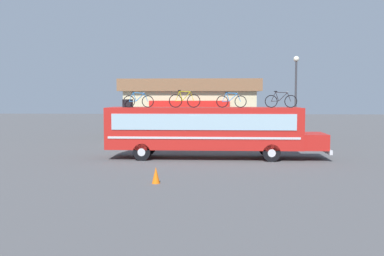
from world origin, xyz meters
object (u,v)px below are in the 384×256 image
at_px(rooftop_bicycle_3, 231,101).
at_px(traffic_cone, 156,175).
at_px(rooftop_bicycle_1, 138,101).
at_px(luggage_bag_1, 128,103).
at_px(bus, 208,129).
at_px(rooftop_bicycle_4, 281,101).
at_px(street_lamp, 296,90).
at_px(rooftop_bicycle_2, 185,100).

distance_m(rooftop_bicycle_3, traffic_cone, 8.24).
bearing_deg(traffic_cone, rooftop_bicycle_1, 105.61).
relative_size(luggage_bag_1, traffic_cone, 0.82).
bearing_deg(bus, rooftop_bicycle_4, -5.93).
xyz_separation_m(rooftop_bicycle_1, rooftop_bicycle_3, (5.22, 0.04, -0.00)).
bearing_deg(rooftop_bicycle_3, bus, 167.19).
bearing_deg(rooftop_bicycle_4, bus, 174.07).
bearing_deg(traffic_cone, rooftop_bicycle_4, 48.75).
xyz_separation_m(traffic_cone, street_lamp, (7.87, 12.76, 3.62)).
height_order(rooftop_bicycle_1, street_lamp, street_lamp).
height_order(rooftop_bicycle_1, traffic_cone, rooftop_bicycle_1).
relative_size(luggage_bag_1, rooftop_bicycle_1, 0.32).
relative_size(luggage_bag_1, rooftop_bicycle_2, 0.31).
bearing_deg(rooftop_bicycle_2, luggage_bag_1, 172.57).
bearing_deg(rooftop_bicycle_2, street_lamp, 39.27).
bearing_deg(street_lamp, traffic_cone, -121.65).
relative_size(bus, rooftop_bicycle_1, 7.13).
xyz_separation_m(bus, rooftop_bicycle_3, (1.28, -0.29, 1.58)).
xyz_separation_m(bus, luggage_bag_1, (-4.62, 0.05, 1.44)).
height_order(rooftop_bicycle_1, rooftop_bicycle_4, rooftop_bicycle_4).
height_order(luggage_bag_1, rooftop_bicycle_3, rooftop_bicycle_3).
distance_m(rooftop_bicycle_1, rooftop_bicycle_4, 7.94).
distance_m(bus, rooftop_bicycle_2, 2.12).
distance_m(rooftop_bicycle_2, rooftop_bicycle_4, 5.33).
bearing_deg(rooftop_bicycle_4, rooftop_bicycle_3, 177.39).
relative_size(rooftop_bicycle_1, street_lamp, 0.28).
bearing_deg(rooftop_bicycle_4, luggage_bag_1, 176.90).
relative_size(bus, street_lamp, 1.98).
xyz_separation_m(bus, rooftop_bicycle_4, (4.00, -0.42, 1.59)).
bearing_deg(rooftop_bicycle_1, rooftop_bicycle_3, 0.40).
bearing_deg(rooftop_bicycle_2, bus, 15.92).
bearing_deg(rooftop_bicycle_4, rooftop_bicycle_2, 179.60).
height_order(bus, luggage_bag_1, luggage_bag_1).
bearing_deg(traffic_cone, bus, 74.59).
distance_m(rooftop_bicycle_4, street_lamp, 6.24).
height_order(rooftop_bicycle_3, rooftop_bicycle_4, rooftop_bicycle_4).
bearing_deg(rooftop_bicycle_2, rooftop_bicycle_4, -0.40).
height_order(rooftop_bicycle_2, street_lamp, street_lamp).
bearing_deg(street_lamp, luggage_bag_1, -152.54).
xyz_separation_m(luggage_bag_1, traffic_cone, (2.62, -7.31, -2.79)).
bearing_deg(rooftop_bicycle_4, street_lamp, 72.51).
relative_size(rooftop_bicycle_3, traffic_cone, 2.50).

